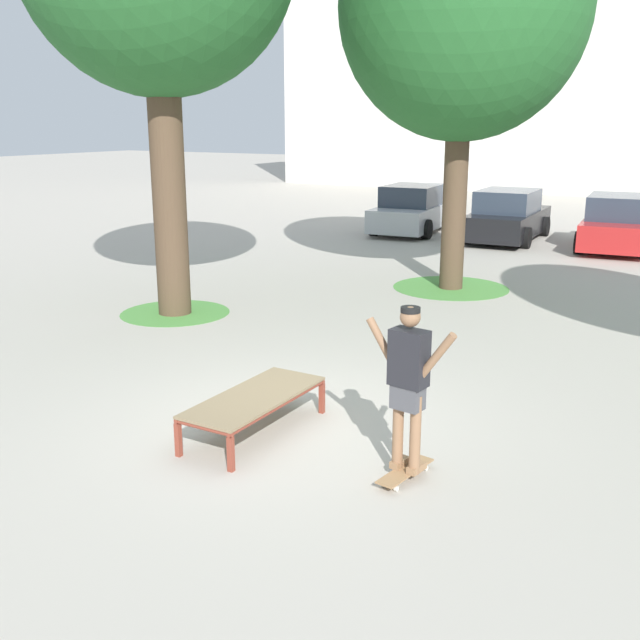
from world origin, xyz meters
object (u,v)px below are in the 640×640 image
(skateboard, at_px, (405,471))
(skater, at_px, (408,378))
(car_silver, at_px, (413,210))
(car_black, at_px, (508,217))
(tree_mid_back, at_px, (464,8))
(skate_box, at_px, (255,399))
(car_red, at_px, (618,224))

(skateboard, height_order, skater, skater)
(car_silver, bearing_deg, skateboard, -67.24)
(skater, xyz_separation_m, car_black, (-3.56, 15.73, -0.38))
(skateboard, xyz_separation_m, tree_mid_back, (-2.69, 8.62, 5.54))
(skateboard, height_order, tree_mid_back, tree_mid_back)
(skater, bearing_deg, skate_box, 174.66)
(car_black, bearing_deg, skater, -77.26)
(skateboard, relative_size, car_silver, 0.19)
(tree_mid_back, height_order, car_black, tree_mid_back)
(skater, xyz_separation_m, car_red, (-0.45, 15.69, -0.38))
(skateboard, relative_size, tree_mid_back, 0.10)
(car_silver, xyz_separation_m, car_black, (3.10, -0.14, 0.00))
(skate_box, distance_m, car_red, 15.58)
(skate_box, xyz_separation_m, car_red, (1.50, 15.51, 0.28))
(skater, relative_size, tree_mid_back, 0.21)
(skater, distance_m, car_red, 15.70)
(car_black, bearing_deg, tree_mid_back, -83.08)
(tree_mid_back, xyz_separation_m, car_black, (-0.86, 7.11, -4.92))
(car_red, bearing_deg, skate_box, -95.53)
(skater, height_order, car_red, skater)
(skateboard, height_order, car_black, car_black)
(car_silver, height_order, car_red, same)
(skater, relative_size, car_silver, 0.39)
(skateboard, distance_m, skater, 0.99)
(skate_box, bearing_deg, skater, -5.34)
(car_black, height_order, car_red, same)
(skateboard, bearing_deg, car_black, 102.74)
(skate_box, height_order, car_black, car_black)
(car_black, relative_size, car_red, 0.99)
(skate_box, height_order, car_red, car_red)
(tree_mid_back, height_order, car_silver, tree_mid_back)
(skate_box, height_order, car_silver, car_silver)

